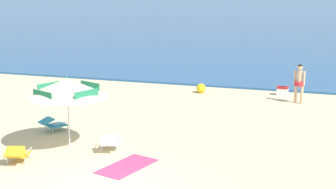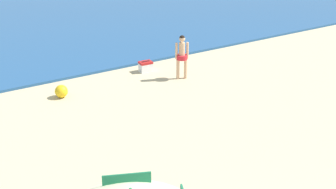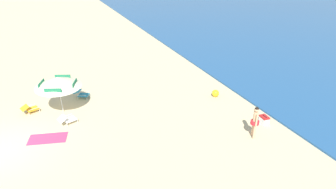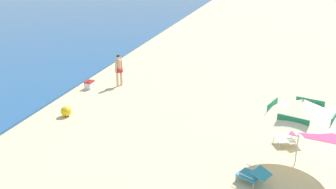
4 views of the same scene
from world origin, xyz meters
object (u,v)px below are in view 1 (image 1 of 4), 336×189
Objects in this scene: lounge_chair_under_umbrella at (110,142)px; lounge_chair_facing_sea at (53,124)px; beach_umbrella_striped_main at (67,87)px; cooler_box at (282,91)px; lounge_chair_beside_umbrella at (18,153)px; person_standing_near_shore at (299,81)px; beach_ball at (201,88)px; beach_towel at (127,166)px.

lounge_chair_under_umbrella reaches higher than lounge_chair_facing_sea.
beach_umbrella_striped_main is 6.27× the size of cooler_box.
lounge_chair_under_umbrella is at bearing 40.81° from lounge_chair_beside_umbrella.
person_standing_near_shore is (7.67, 6.87, 0.68)m from lounge_chair_facing_sea.
lounge_chair_under_umbrella reaches higher than beach_ball.
cooler_box is at bearing 50.00° from lounge_chair_facing_sea.
beach_towel is (3.67, -2.27, -0.27)m from lounge_chair_facing_sea.
lounge_chair_beside_umbrella reaches higher than cooler_box.
beach_umbrella_striped_main is 1.96× the size of person_standing_near_shore.
lounge_chair_facing_sea is 8.22m from beach_ball.
person_standing_near_shore reaches higher than lounge_chair_facing_sea.
lounge_chair_facing_sea is 10.73m from cooler_box.
beach_umbrella_striped_main is at bearing -127.90° from person_standing_near_shore.
lounge_chair_facing_sea is (-1.34, 1.26, -1.59)m from beach_umbrella_striped_main.
beach_umbrella_striped_main reaches higher than beach_towel.
person_standing_near_shore reaches higher than beach_ball.
lounge_chair_beside_umbrella is 12.08m from person_standing_near_shore.
lounge_chair_beside_umbrella reaches higher than beach_ball.
beach_umbrella_striped_main is at bearing -102.27° from beach_ball.
person_standing_near_shore reaches higher than lounge_chair_under_umbrella.
cooler_box is (5.55, 9.48, -1.67)m from beach_umbrella_striped_main.
lounge_chair_facing_sea is at bearing 102.55° from lounge_chair_beside_umbrella.
beach_umbrella_striped_main reaches higher than beach_ball.
person_standing_near_shore reaches higher than lounge_chair_beside_umbrella.
cooler_box is at bearing 65.88° from lounge_chair_under_umbrella.
beach_ball is (0.58, 8.74, -0.05)m from lounge_chair_under_umbrella.
cooler_box is 1.18× the size of beach_ball.
cooler_box is at bearing 10.45° from beach_ball.
cooler_box is at bearing 72.89° from beach_towel.
beach_towel is at bearing -107.11° from cooler_box.
beach_umbrella_striped_main is 2.09m from lounge_chair_under_umbrella.
lounge_chair_facing_sea is at bearing -113.35° from beach_ball.
person_standing_near_shore is 10.03m from beach_towel.
beach_umbrella_striped_main is at bearing -176.97° from lounge_chair_under_umbrella.
beach_umbrella_striped_main is 9.17m from beach_ball.
lounge_chair_under_umbrella is at bearing 3.03° from beach_umbrella_striped_main.
beach_ball is (-3.64, -0.67, 0.02)m from cooler_box.
lounge_chair_under_umbrella is 0.61× the size of person_standing_near_shore.
beach_ball reaches higher than cooler_box.
cooler_box is (6.89, 8.22, -0.07)m from lounge_chair_facing_sea.
lounge_chair_beside_umbrella is at bearing -77.45° from lounge_chair_facing_sea.
lounge_chair_beside_umbrella reaches higher than beach_towel.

